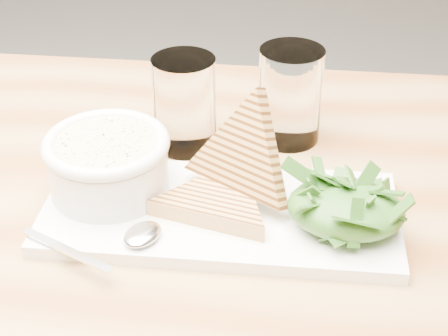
% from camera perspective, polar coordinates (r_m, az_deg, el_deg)
% --- Properties ---
extents(table_top, '(1.39, 0.98, 0.04)m').
position_cam_1_polar(table_top, '(0.69, -10.83, -8.66)').
color(table_top, '#A17949').
rests_on(table_top, ground).
extents(platter, '(0.37, 0.19, 0.01)m').
position_cam_1_polar(platter, '(0.70, -0.31, -3.79)').
color(platter, white).
rests_on(platter, table_top).
extents(soup_bowl, '(0.12, 0.12, 0.05)m').
position_cam_1_polar(soup_bowl, '(0.72, -9.55, -0.09)').
color(soup_bowl, white).
rests_on(soup_bowl, platter).
extents(soup, '(0.10, 0.10, 0.01)m').
position_cam_1_polar(soup, '(0.71, -9.78, 1.90)').
color(soup, beige).
rests_on(soup, soup_bowl).
extents(bowl_rim, '(0.13, 0.13, 0.01)m').
position_cam_1_polar(bowl_rim, '(0.71, -9.79, 2.03)').
color(bowl_rim, white).
rests_on(bowl_rim, soup_bowl).
extents(sandwich_flat, '(0.16, 0.16, 0.02)m').
position_cam_1_polar(sandwich_flat, '(0.69, -0.55, -2.76)').
color(sandwich_flat, '#B48144').
rests_on(sandwich_flat, platter).
extents(sandwich_lean, '(0.18, 0.18, 0.16)m').
position_cam_1_polar(sandwich_lean, '(0.69, 1.60, 1.07)').
color(sandwich_lean, '#B48144').
rests_on(sandwich_lean, sandwich_flat).
extents(salad_base, '(0.11, 0.09, 0.04)m').
position_cam_1_polar(salad_base, '(0.67, 10.09, -3.34)').
color(salad_base, '#193C14').
rests_on(salad_base, platter).
extents(arugula_pile, '(0.11, 0.10, 0.05)m').
position_cam_1_polar(arugula_pile, '(0.67, 10.13, -2.99)').
color(arugula_pile, '#366C1F').
rests_on(arugula_pile, platter).
extents(spoon_bowl, '(0.04, 0.05, 0.01)m').
position_cam_1_polar(spoon_bowl, '(0.66, -6.80, -5.48)').
color(spoon_bowl, silver).
rests_on(spoon_bowl, platter).
extents(spoon_handle, '(0.10, 0.05, 0.00)m').
position_cam_1_polar(spoon_handle, '(0.66, -12.93, -6.67)').
color(spoon_handle, silver).
rests_on(spoon_handle, platter).
extents(glass_near, '(0.07, 0.07, 0.11)m').
position_cam_1_polar(glass_near, '(0.80, -3.29, 5.39)').
color(glass_near, white).
rests_on(glass_near, table_top).
extents(glass_far, '(0.08, 0.08, 0.12)m').
position_cam_1_polar(glass_far, '(0.82, 5.49, 6.04)').
color(glass_far, white).
rests_on(glass_far, table_top).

